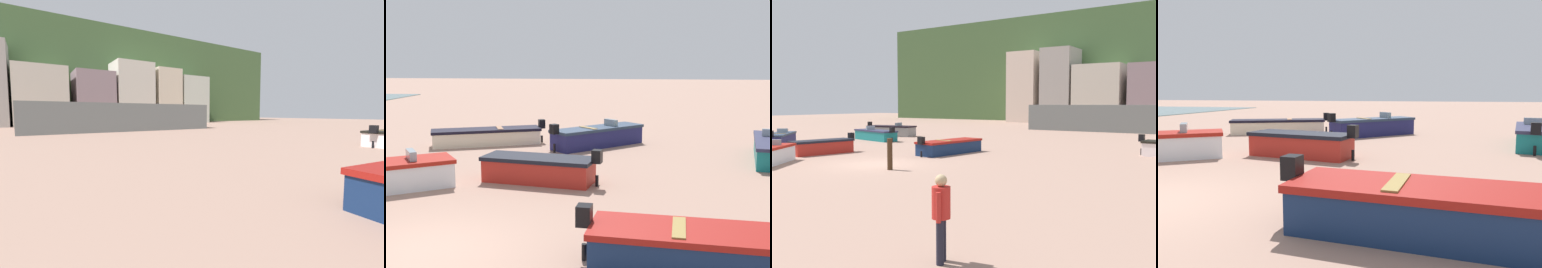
{
  "view_description": "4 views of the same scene",
  "coord_description": "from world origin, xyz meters",
  "views": [
    {
      "loc": [
        -4.77,
        5.55,
        1.74
      ],
      "look_at": [
        -1.16,
        11.1,
        1.2
      ],
      "focal_mm": 23.24,
      "sensor_mm": 36.0,
      "label": 1
    },
    {
      "loc": [
        8.77,
        4.09,
        3.84
      ],
      "look_at": [
        -9.72,
        2.09,
        0.89
      ],
      "focal_mm": 44.92,
      "sensor_mm": 36.0,
      "label": 2
    },
    {
      "loc": [
        14.82,
        -14.37,
        2.89
      ],
      "look_at": [
        -2.54,
        11.22,
        0.68
      ],
      "focal_mm": 40.15,
      "sensor_mm": 36.0,
      "label": 3
    },
    {
      "loc": [
        5.59,
        5.49,
        2.14
      ],
      "look_at": [
        -6.28,
        2.83,
        0.72
      ],
      "focal_mm": 33.64,
      "sensor_mm": 36.0,
      "label": 4
    }
  ],
  "objects": [
    {
      "name": "ground_plane",
      "position": [
        0.0,
        0.0,
        0.0
      ],
      "size": [
        160.0,
        160.0,
        0.0
      ],
      "primitive_type": "plane",
      "color": "#A07C6B"
    },
    {
      "name": "boat_red_0",
      "position": [
        -5.65,
        1.32,
        0.41
      ],
      "size": [
        1.85,
        3.85,
        1.12
      ],
      "rotation": [
        0.0,
        0.0,
        2.96
      ],
      "color": "#B1261D",
      "rests_on": "ground"
    },
    {
      "name": "boat_navy_2",
      "position": [
        0.32,
        5.52,
        0.4
      ],
      "size": [
        1.84,
        4.66,
        1.1
      ],
      "rotation": [
        0.0,
        0.0,
        6.18
      ],
      "color": "navy",
      "rests_on": "ground"
    },
    {
      "name": "boat_navy_5",
      "position": [
        -11.96,
        2.71,
        0.44
      ],
      "size": [
        3.96,
        4.04,
        1.18
      ],
      "rotation": [
        0.0,
        0.0,
        0.77
      ],
      "color": "navy",
      "rests_on": "ground"
    },
    {
      "name": "boat_cream_6",
      "position": [
        -11.83,
        -2.22,
        0.38
      ],
      "size": [
        2.95,
        4.96,
        1.05
      ],
      "rotation": [
        0.0,
        0.0,
        3.53
      ],
      "color": "beige",
      "rests_on": "ground"
    },
    {
      "name": "boat_white_7",
      "position": [
        -4.28,
        -2.88,
        0.44
      ],
      "size": [
        3.14,
        3.74,
        1.17
      ],
      "rotation": [
        0.0,
        0.0,
        0.59
      ],
      "color": "white",
      "rests_on": "ground"
    }
  ]
}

